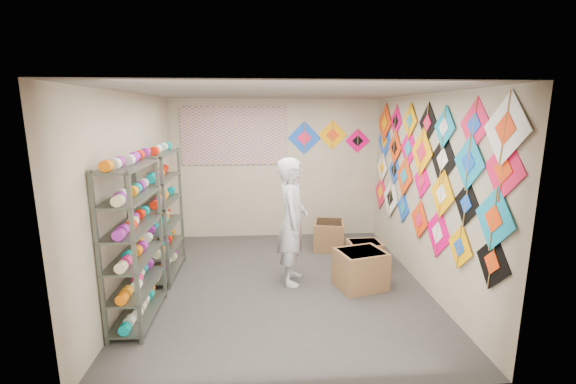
{
  "coord_description": "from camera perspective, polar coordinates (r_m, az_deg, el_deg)",
  "views": [
    {
      "loc": [
        -0.28,
        -5.21,
        2.46
      ],
      "look_at": [
        0.1,
        0.3,
        1.3
      ],
      "focal_mm": 24.0,
      "sensor_mm": 36.0,
      "label": 1
    }
  ],
  "objects": [
    {
      "name": "ground",
      "position": [
        5.77,
        -0.81,
        -13.38
      ],
      "size": [
        4.5,
        4.5,
        0.0
      ],
      "primitive_type": "plane",
      "color": "#35312E"
    },
    {
      "name": "room_walls",
      "position": [
        5.28,
        -0.86,
        2.98
      ],
      "size": [
        4.5,
        4.5,
        4.5
      ],
      "color": "tan",
      "rests_on": "ground"
    },
    {
      "name": "shelf_rack_front",
      "position": [
        4.85,
        -21.9,
        -7.17
      ],
      "size": [
        0.4,
        1.1,
        1.9
      ],
      "primitive_type": "cube",
      "color": "#4C5147",
      "rests_on": "ground"
    },
    {
      "name": "shelf_rack_back",
      "position": [
        6.05,
        -18.2,
        -3.21
      ],
      "size": [
        0.4,
        1.1,
        1.9
      ],
      "primitive_type": "cube",
      "color": "#4C5147",
      "rests_on": "ground"
    },
    {
      "name": "string_spools",
      "position": [
        5.42,
        -19.91,
        -4.01
      ],
      "size": [
        0.12,
        2.36,
        0.12
      ],
      "color": "#EF1F6F",
      "rests_on": "ground"
    },
    {
      "name": "kite_wall_display",
      "position": [
        5.77,
        19.18,
        3.21
      ],
      "size": [
        0.06,
        4.31,
        2.08
      ],
      "color": "black",
      "rests_on": "room_walls"
    },
    {
      "name": "back_wall_kites",
      "position": [
        7.57,
        5.73,
        8.0
      ],
      "size": [
        1.62,
        0.02,
        0.67
      ],
      "color": "blue",
      "rests_on": "room_walls"
    },
    {
      "name": "poster",
      "position": [
        7.47,
        -8.02,
        8.22
      ],
      "size": [
        2.0,
        0.01,
        1.1
      ],
      "primitive_type": "cube",
      "color": "#6C4DA6",
      "rests_on": "room_walls"
    },
    {
      "name": "shopkeeper",
      "position": [
        5.52,
        0.66,
        -4.39
      ],
      "size": [
        0.78,
        0.61,
        1.83
      ],
      "primitive_type": "imported",
      "rotation": [
        0.0,
        0.0,
        1.44
      ],
      "color": "silver",
      "rests_on": "ground"
    },
    {
      "name": "carton_a",
      "position": [
        5.65,
        10.7,
        -11.16
      ],
      "size": [
        0.77,
        0.69,
        0.54
      ],
      "primitive_type": "cube",
      "rotation": [
        0.0,
        0.0,
        0.27
      ],
      "color": "brown",
      "rests_on": "ground"
    },
    {
      "name": "carton_b",
      "position": [
        6.38,
        11.22,
        -9.04
      ],
      "size": [
        0.53,
        0.44,
        0.42
      ],
      "primitive_type": "cube",
      "rotation": [
        0.0,
        0.0,
        0.04
      ],
      "color": "brown",
      "rests_on": "ground"
    },
    {
      "name": "carton_c",
      "position": [
        7.08,
        6.06,
        -6.37
      ],
      "size": [
        0.63,
        0.67,
        0.51
      ],
      "primitive_type": "cube",
      "rotation": [
        0.0,
        0.0,
        -0.18
      ],
      "color": "brown",
      "rests_on": "ground"
    }
  ]
}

